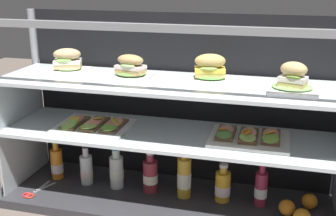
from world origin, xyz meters
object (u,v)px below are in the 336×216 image
Objects in this scene: plated_roll_sandwich_near_right_corner at (68,63)px; juice_bottle_front_middle at (150,175)px; juice_bottle_tucked_behind at (184,177)px; juice_bottle_near_post at (223,186)px; orange_fruit_beside_bottles at (287,208)px; juice_bottle_front_left_end at (87,169)px; kitchen_scissors at (32,193)px; juice_bottle_front_second at (57,164)px; open_sandwich_tray_far_right at (94,125)px; juice_bottle_front_fourth at (117,171)px; open_sandwich_tray_left_of_center at (249,137)px; plated_roll_sandwich_mid_right at (131,69)px; orange_fruit_near_left_post at (310,201)px; juice_bottle_front_right_end at (261,188)px; plated_roll_sandwich_mid_left at (210,71)px; plated_roll_sandwich_far_left at (293,82)px.

plated_roll_sandwich_near_right_corner is 0.82× the size of juice_bottle_front_middle.
juice_bottle_tucked_behind is 0.18m from juice_bottle_near_post.
plated_roll_sandwich_near_right_corner is 1.20m from orange_fruit_beside_bottles.
juice_bottle_tucked_behind reaches higher than juice_bottle_front_left_end.
juice_bottle_front_second is at bearing 79.07° from kitchen_scissors.
open_sandwich_tray_far_right is 1.83× the size of juice_bottle_near_post.
juice_bottle_front_fourth is (0.16, 0.00, 0.01)m from juice_bottle_front_left_end.
open_sandwich_tray_left_of_center is (0.87, -0.05, -0.27)m from plated_roll_sandwich_near_right_corner.
juice_bottle_near_post is (0.43, 0.02, -0.54)m from plated_roll_sandwich_mid_right.
juice_bottle_front_fourth is 0.17m from juice_bottle_front_middle.
plated_roll_sandwich_mid_right is 0.88× the size of juice_bottle_front_second.
orange_fruit_near_left_post is at bearing 2.24° from juice_bottle_front_fourth.
plated_roll_sandwich_near_right_corner is at bearing 179.14° from juice_bottle_front_right_end.
juice_bottle_front_left_end is at bearing 39.26° from kitchen_scissors.
open_sandwich_tray_far_right is 1.81× the size of kitchen_scissors.
plated_roll_sandwich_mid_left is 0.84× the size of juice_bottle_front_middle.
plated_roll_sandwich_far_left is at bearing -5.17° from plated_roll_sandwich_near_right_corner.
juice_bottle_front_middle is at bearing 175.39° from orange_fruit_beside_bottles.
juice_bottle_near_post reaches higher than orange_fruit_near_left_post.
plated_roll_sandwich_mid_left is at bearing 10.33° from juice_bottle_tucked_behind.
open_sandwich_tray_left_of_center reaches higher than kitchen_scissors.
plated_roll_sandwich_far_left is 0.86× the size of juice_bottle_front_right_end.
plated_roll_sandwich_mid_right is (0.33, -0.04, -0.00)m from plated_roll_sandwich_near_right_corner.
juice_bottle_front_second is at bearing 163.28° from open_sandwich_tray_far_right.
plated_roll_sandwich_mid_left is at bearing 167.30° from open_sandwich_tray_left_of_center.
orange_fruit_beside_bottles is at bearing 5.99° from kitchen_scissors.
juice_bottle_tucked_behind is (-0.45, 0.07, -0.51)m from plated_roll_sandwich_far_left.
orange_fruit_beside_bottles is at bearing -2.75° from juice_bottle_front_left_end.
open_sandwich_tray_left_of_center is at bearing -3.99° from juice_bottle_front_middle.
plated_roll_sandwich_near_right_corner reaches higher than juice_bottle_front_right_end.
plated_roll_sandwich_mid_right is 0.59m from juice_bottle_front_left_end.
open_sandwich_tray_far_right is 1.00× the size of open_sandwich_tray_left_of_center.
juice_bottle_front_fourth is 0.98× the size of juice_bottle_front_right_end.
plated_roll_sandwich_mid_left reaches higher than open_sandwich_tray_left_of_center.
juice_bottle_front_second is 0.81× the size of juice_bottle_tucked_behind.
open_sandwich_tray_left_of_center reaches higher than juice_bottle_tucked_behind.
orange_fruit_beside_bottles is (0.64, -0.05, -0.05)m from juice_bottle_front_middle.
plated_roll_sandwich_mid_left is at bearing 166.25° from plated_roll_sandwich_far_left.
open_sandwich_tray_far_right is at bearing 20.73° from kitchen_scissors.
juice_bottle_front_fourth is 1.16× the size of kitchen_scissors.
orange_fruit_beside_bottles is at bearing -139.82° from orange_fruit_near_left_post.
plated_roll_sandwich_mid_right is 1.01× the size of plated_roll_sandwich_mid_left.
juice_bottle_front_middle reaches higher than juice_bottle_front_second.
juice_bottle_front_left_end is 0.34m from juice_bottle_front_middle.
juice_bottle_front_second is 0.91× the size of juice_bottle_front_right_end.
orange_fruit_near_left_post is at bearing 0.69° from plated_roll_sandwich_near_right_corner.
juice_bottle_front_second is at bearing 179.39° from juice_bottle_near_post.
juice_bottle_front_fourth is at bearing 177.42° from open_sandwich_tray_left_of_center.
juice_bottle_front_second is 0.68m from juice_bottle_tucked_behind.
juice_bottle_front_right_end is at bearing 0.88° from juice_bottle_near_post.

